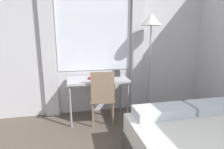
{
  "coord_description": "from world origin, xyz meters",
  "views": [
    {
      "loc": [
        -0.58,
        0.01,
        1.5
      ],
      "look_at": [
        0.01,
        2.63,
        0.91
      ],
      "focal_mm": 28.0,
      "sensor_mm": 36.0,
      "label": 1
    }
  ],
  "objects_px": {
    "desk_chair": "(102,95)",
    "desk": "(98,82)",
    "telephone": "(116,73)",
    "book": "(96,78)",
    "standing_lamp": "(151,29)"
  },
  "relations": [
    {
      "from": "telephone",
      "to": "desk",
      "type": "bearing_deg",
      "value": -160.24
    },
    {
      "from": "telephone",
      "to": "book",
      "type": "bearing_deg",
      "value": -161.86
    },
    {
      "from": "telephone",
      "to": "book",
      "type": "distance_m",
      "value": 0.44
    },
    {
      "from": "desk_chair",
      "to": "standing_lamp",
      "type": "bearing_deg",
      "value": 23.58
    },
    {
      "from": "telephone",
      "to": "book",
      "type": "height_order",
      "value": "telephone"
    },
    {
      "from": "desk_chair",
      "to": "book",
      "type": "bearing_deg",
      "value": 113.73
    },
    {
      "from": "standing_lamp",
      "to": "telephone",
      "type": "bearing_deg",
      "value": 170.73
    },
    {
      "from": "desk",
      "to": "book",
      "type": "xyz_separation_m",
      "value": [
        -0.04,
        -0.0,
        0.08
      ]
    },
    {
      "from": "desk_chair",
      "to": "telephone",
      "type": "xyz_separation_m",
      "value": [
        0.34,
        0.39,
        0.28
      ]
    },
    {
      "from": "desk_chair",
      "to": "standing_lamp",
      "type": "xyz_separation_m",
      "value": [
        0.96,
        0.29,
        1.1
      ]
    },
    {
      "from": "desk_chair",
      "to": "book",
      "type": "distance_m",
      "value": 0.36
    },
    {
      "from": "desk_chair",
      "to": "desk",
      "type": "bearing_deg",
      "value": 105.87
    },
    {
      "from": "book",
      "to": "desk_chair",
      "type": "bearing_deg",
      "value": -73.23
    },
    {
      "from": "desk_chair",
      "to": "book",
      "type": "relative_size",
      "value": 3.6
    },
    {
      "from": "standing_lamp",
      "to": "book",
      "type": "distance_m",
      "value": 1.35
    }
  ]
}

